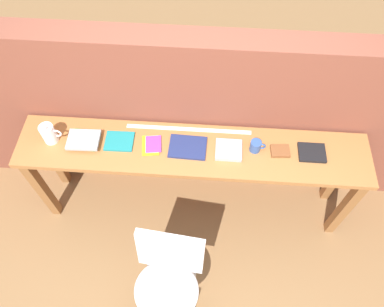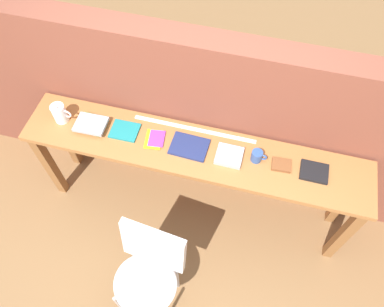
{
  "view_description": "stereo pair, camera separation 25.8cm",
  "coord_description": "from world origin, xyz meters",
  "px_view_note": "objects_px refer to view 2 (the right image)",
  "views": [
    {
      "loc": [
        0.1,
        -1.14,
        3.08
      ],
      "look_at": [
        0.0,
        0.25,
        0.9
      ],
      "focal_mm": 35.0,
      "sensor_mm": 36.0,
      "label": 1
    },
    {
      "loc": [
        0.35,
        -1.1,
        3.08
      ],
      "look_at": [
        0.0,
        0.25,
        0.9
      ],
      "focal_mm": 35.0,
      "sensor_mm": 36.0,
      "label": 2
    }
  ],
  "objects_px": {
    "magazine_cycling": "(125,131)",
    "leather_journal_brown": "(281,165)",
    "mug": "(257,156)",
    "book_repair_rightmost": "(314,172)",
    "pitcher_white": "(60,113)",
    "pamphlet_pile_colourful": "(155,139)",
    "book_open_centre": "(189,147)",
    "book_stack_leftmost": "(91,124)",
    "chair_white_moulded": "(148,271)"
  },
  "relations": [
    {
      "from": "magazine_cycling",
      "to": "book_repair_rightmost",
      "type": "bearing_deg",
      "value": -1.15
    },
    {
      "from": "pitcher_white",
      "to": "book_open_centre",
      "type": "bearing_deg",
      "value": -0.06
    },
    {
      "from": "chair_white_moulded",
      "to": "book_repair_rightmost",
      "type": "height_order",
      "value": "book_repair_rightmost"
    },
    {
      "from": "pitcher_white",
      "to": "pamphlet_pile_colourful",
      "type": "height_order",
      "value": "pitcher_white"
    },
    {
      "from": "book_stack_leftmost",
      "to": "book_repair_rightmost",
      "type": "distance_m",
      "value": 1.6
    },
    {
      "from": "pitcher_white",
      "to": "magazine_cycling",
      "type": "xyz_separation_m",
      "value": [
        0.48,
        0.02,
        -0.07
      ]
    },
    {
      "from": "chair_white_moulded",
      "to": "leather_journal_brown",
      "type": "xyz_separation_m",
      "value": [
        0.72,
        0.82,
        0.37
      ]
    },
    {
      "from": "pitcher_white",
      "to": "magazine_cycling",
      "type": "relative_size",
      "value": 0.92
    },
    {
      "from": "pamphlet_pile_colourful",
      "to": "chair_white_moulded",
      "type": "bearing_deg",
      "value": -77.56
    },
    {
      "from": "chair_white_moulded",
      "to": "book_repair_rightmost",
      "type": "bearing_deg",
      "value": 41.23
    },
    {
      "from": "pitcher_white",
      "to": "mug",
      "type": "bearing_deg",
      "value": 0.71
    },
    {
      "from": "book_stack_leftmost",
      "to": "leather_journal_brown",
      "type": "height_order",
      "value": "book_stack_leftmost"
    },
    {
      "from": "magazine_cycling",
      "to": "book_repair_rightmost",
      "type": "height_order",
      "value": "book_repair_rightmost"
    },
    {
      "from": "magazine_cycling",
      "to": "leather_journal_brown",
      "type": "bearing_deg",
      "value": -1.31
    },
    {
      "from": "pitcher_white",
      "to": "book_open_centre",
      "type": "relative_size",
      "value": 0.7
    },
    {
      "from": "magazine_cycling",
      "to": "chair_white_moulded",
      "type": "bearing_deg",
      "value": -64.39
    },
    {
      "from": "pamphlet_pile_colourful",
      "to": "book_repair_rightmost",
      "type": "xyz_separation_m",
      "value": [
        1.12,
        0.01,
        0.01
      ]
    },
    {
      "from": "leather_journal_brown",
      "to": "magazine_cycling",
      "type": "bearing_deg",
      "value": 175.64
    },
    {
      "from": "magazine_cycling",
      "to": "leather_journal_brown",
      "type": "relative_size",
      "value": 1.54
    },
    {
      "from": "mug",
      "to": "magazine_cycling",
      "type": "bearing_deg",
      "value": -179.89
    },
    {
      "from": "chair_white_moulded",
      "to": "book_open_centre",
      "type": "height_order",
      "value": "book_open_centre"
    },
    {
      "from": "pamphlet_pile_colourful",
      "to": "mug",
      "type": "distance_m",
      "value": 0.73
    },
    {
      "from": "pamphlet_pile_colourful",
      "to": "mug",
      "type": "height_order",
      "value": "mug"
    },
    {
      "from": "pitcher_white",
      "to": "chair_white_moulded",
      "type": "bearing_deg",
      "value": -42.18
    },
    {
      "from": "book_stack_leftmost",
      "to": "pamphlet_pile_colourful",
      "type": "bearing_deg",
      "value": 0.69
    },
    {
      "from": "chair_white_moulded",
      "to": "leather_journal_brown",
      "type": "distance_m",
      "value": 1.15
    },
    {
      "from": "chair_white_moulded",
      "to": "leather_journal_brown",
      "type": "bearing_deg",
      "value": 48.76
    },
    {
      "from": "chair_white_moulded",
      "to": "pitcher_white",
      "type": "bearing_deg",
      "value": 137.82
    },
    {
      "from": "pamphlet_pile_colourful",
      "to": "pitcher_white",
      "type": "bearing_deg",
      "value": -179.71
    },
    {
      "from": "book_repair_rightmost",
      "to": "book_stack_leftmost",
      "type": "bearing_deg",
      "value": -179.46
    },
    {
      "from": "mug",
      "to": "book_open_centre",
      "type": "bearing_deg",
      "value": -177.73
    },
    {
      "from": "chair_white_moulded",
      "to": "pamphlet_pile_colourful",
      "type": "bearing_deg",
      "value": 102.44
    },
    {
      "from": "mug",
      "to": "book_repair_rightmost",
      "type": "relative_size",
      "value": 0.59
    },
    {
      "from": "leather_journal_brown",
      "to": "book_repair_rightmost",
      "type": "height_order",
      "value": "same"
    },
    {
      "from": "leather_journal_brown",
      "to": "book_repair_rightmost",
      "type": "bearing_deg",
      "value": -3.35
    },
    {
      "from": "book_open_centre",
      "to": "magazine_cycling",
      "type": "bearing_deg",
      "value": 179.98
    },
    {
      "from": "pitcher_white",
      "to": "book_repair_rightmost",
      "type": "xyz_separation_m",
      "value": [
        1.84,
        0.01,
        -0.07
      ]
    },
    {
      "from": "pitcher_white",
      "to": "book_stack_leftmost",
      "type": "distance_m",
      "value": 0.24
    },
    {
      "from": "pitcher_white",
      "to": "book_open_centre",
      "type": "xyz_separation_m",
      "value": [
        0.97,
        -0.0,
        -0.07
      ]
    },
    {
      "from": "mug",
      "to": "pamphlet_pile_colourful",
      "type": "bearing_deg",
      "value": -178.88
    },
    {
      "from": "book_open_centre",
      "to": "book_repair_rightmost",
      "type": "height_order",
      "value": "book_repair_rightmost"
    },
    {
      "from": "chair_white_moulded",
      "to": "book_repair_rightmost",
      "type": "relative_size",
      "value": 4.77
    },
    {
      "from": "book_stack_leftmost",
      "to": "mug",
      "type": "relative_size",
      "value": 2.06
    },
    {
      "from": "magazine_cycling",
      "to": "book_repair_rightmost",
      "type": "xyz_separation_m",
      "value": [
        1.36,
        -0.0,
        0.0
      ]
    },
    {
      "from": "book_stack_leftmost",
      "to": "leather_journal_brown",
      "type": "xyz_separation_m",
      "value": [
        1.38,
        0.01,
        -0.02
      ]
    },
    {
      "from": "pitcher_white",
      "to": "book_repair_rightmost",
      "type": "height_order",
      "value": "pitcher_white"
    },
    {
      "from": "pamphlet_pile_colourful",
      "to": "book_repair_rightmost",
      "type": "relative_size",
      "value": 1.0
    },
    {
      "from": "magazine_cycling",
      "to": "mug",
      "type": "xyz_separation_m",
      "value": [
        0.96,
        0.0,
        0.04
      ]
    },
    {
      "from": "chair_white_moulded",
      "to": "book_repair_rightmost",
      "type": "distance_m",
      "value": 1.3
    },
    {
      "from": "pitcher_white",
      "to": "book_open_centre",
      "type": "distance_m",
      "value": 0.97
    }
  ]
}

